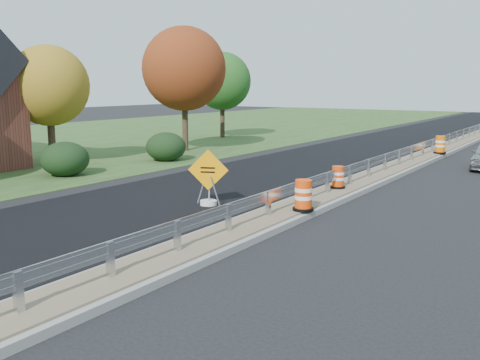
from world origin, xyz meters
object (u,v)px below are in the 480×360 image
Objects in this scene: caution_sign at (208,191)px; barrel_median_mid at (338,178)px; barrel_median_near at (303,196)px; barrel_median_far at (440,145)px.

barrel_median_mid is (2.81, 4.07, 0.14)m from caution_sign.
barrel_median_near is (3.38, 0.21, 0.20)m from caution_sign.
barrel_median_near is 0.96× the size of barrel_median_far.
barrel_median_mid is 0.83× the size of barrel_median_far.
caution_sign is 4.94m from barrel_median_mid.
caution_sign is at bearing -101.59° from barrel_median_far.
caution_sign is at bearing -176.39° from barrel_median_near.
barrel_median_near reaches higher than barrel_median_mid.
barrel_median_far is (0.58, 12.44, 0.08)m from barrel_median_mid.
caution_sign is 1.93× the size of barrel_median_far.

